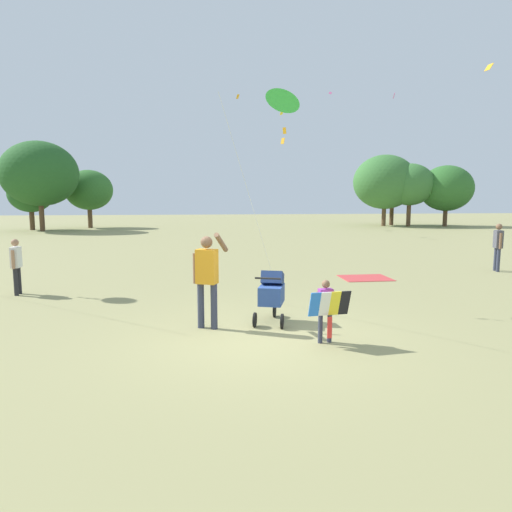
# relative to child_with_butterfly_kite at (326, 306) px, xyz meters

# --- Properties ---
(ground_plane) EXTENTS (120.00, 120.00, 0.00)m
(ground_plane) POSITION_rel_child_with_butterfly_kite_xyz_m (-1.06, 0.45, -0.64)
(ground_plane) COLOR #938E5B
(treeline_distant) EXTENTS (37.69, 8.28, 6.54)m
(treeline_distant) POSITION_rel_child_with_butterfly_kite_xyz_m (4.69, 30.06, 3.02)
(treeline_distant) COLOR brown
(treeline_distant) RESTS_ON ground
(child_with_butterfly_kite) EXTENTS (0.71, 0.38, 1.08)m
(child_with_butterfly_kite) POSITION_rel_child_with_butterfly_kite_xyz_m (0.00, 0.00, 0.00)
(child_with_butterfly_kite) COLOR #33384C
(child_with_butterfly_kite) RESTS_ON ground
(person_adult_flyer) EXTENTS (0.68, 0.51, 1.82)m
(person_adult_flyer) POSITION_rel_child_with_butterfly_kite_xyz_m (-1.95, 1.15, 0.40)
(person_adult_flyer) COLOR #33384C
(person_adult_flyer) RESTS_ON ground
(stroller) EXTENTS (0.74, 1.12, 1.03)m
(stroller) POSITION_rel_child_with_butterfly_kite_xyz_m (-0.69, 1.42, -0.04)
(stroller) COLOR black
(stroller) RESTS_ON ground
(kite_adult_black) EXTENTS (2.02, 2.15, 4.78)m
(kite_adult_black) POSITION_rel_child_with_butterfly_kite_xyz_m (-0.23, 2.91, 3.88)
(kite_adult_black) COLOR green
(kite_adult_black) RESTS_ON ground
(distant_kites_cluster) EXTENTS (20.57, 13.03, 9.45)m
(distant_kites_cluster) POSITION_rel_child_with_butterfly_kite_xyz_m (8.77, 25.22, 9.92)
(distant_kites_cluster) COLOR pink
(person_red_shirt) EXTENTS (0.30, 0.50, 1.59)m
(person_red_shirt) POSITION_rel_child_with_butterfly_kite_xyz_m (7.79, 6.67, 0.29)
(person_red_shirt) COLOR #33384C
(person_red_shirt) RESTS_ON ground
(person_sitting_far) EXTENTS (0.19, 0.46, 1.42)m
(person_sitting_far) POSITION_rel_child_with_butterfly_kite_xyz_m (-6.66, 4.78, 0.19)
(person_sitting_far) COLOR #232328
(person_sitting_far) RESTS_ON ground
(picnic_blanket) EXTENTS (1.46, 1.20, 0.02)m
(picnic_blanket) POSITION_rel_child_with_butterfly_kite_xyz_m (2.95, 5.93, -0.64)
(picnic_blanket) COLOR #CC3D3D
(picnic_blanket) RESTS_ON ground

